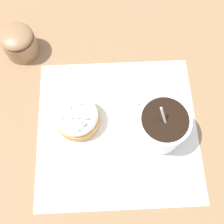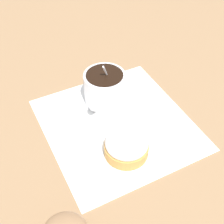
# 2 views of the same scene
# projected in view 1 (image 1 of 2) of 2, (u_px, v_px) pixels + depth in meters

# --- Properties ---
(ground_plane) EXTENTS (3.00, 3.00, 0.00)m
(ground_plane) POSITION_uv_depth(u_px,v_px,m) (118.00, 129.00, 0.47)
(ground_plane) COLOR #93704C
(paper_napkin) EXTENTS (0.32, 0.31, 0.00)m
(paper_napkin) POSITION_uv_depth(u_px,v_px,m) (118.00, 129.00, 0.47)
(paper_napkin) COLOR white
(paper_napkin) RESTS_ON ground_plane
(coffee_cup) EXTENTS (0.09, 0.10, 0.10)m
(coffee_cup) POSITION_uv_depth(u_px,v_px,m) (162.00, 127.00, 0.43)
(coffee_cup) COLOR white
(coffee_cup) RESTS_ON paper_napkin
(frosted_pastry) EXTENTS (0.08, 0.08, 0.05)m
(frosted_pastry) POSITION_uv_depth(u_px,v_px,m) (77.00, 116.00, 0.46)
(frosted_pastry) COLOR #D19347
(frosted_pastry) RESTS_ON paper_napkin
(sugar_bowl) EXTENTS (0.07, 0.07, 0.06)m
(sugar_bowl) POSITION_uv_depth(u_px,v_px,m) (19.00, 42.00, 0.50)
(sugar_bowl) COLOR #99704C
(sugar_bowl) RESTS_ON ground_plane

